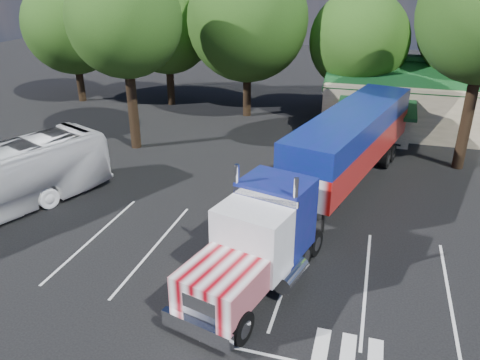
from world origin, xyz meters
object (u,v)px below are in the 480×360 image
(woman, at_px, (254,249))
(silver_sedan, at_px, (457,133))
(semi_truck, at_px, (334,158))
(bicycle, at_px, (336,196))

(woman, distance_m, silver_sedan, 22.54)
(semi_truck, distance_m, silver_sedan, 15.52)
(woman, xyz_separation_m, bicycle, (2.84, 7.00, -0.35))
(woman, bearing_deg, silver_sedan, -16.08)
(woman, relative_size, bicycle, 0.95)
(bicycle, height_order, silver_sedan, silver_sedan)
(semi_truck, xyz_separation_m, silver_sedan, (7.89, 13.21, -2.06))
(semi_truck, height_order, woman, semi_truck)
(bicycle, distance_m, silver_sedan, 15.04)
(semi_truck, distance_m, woman, 7.50)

